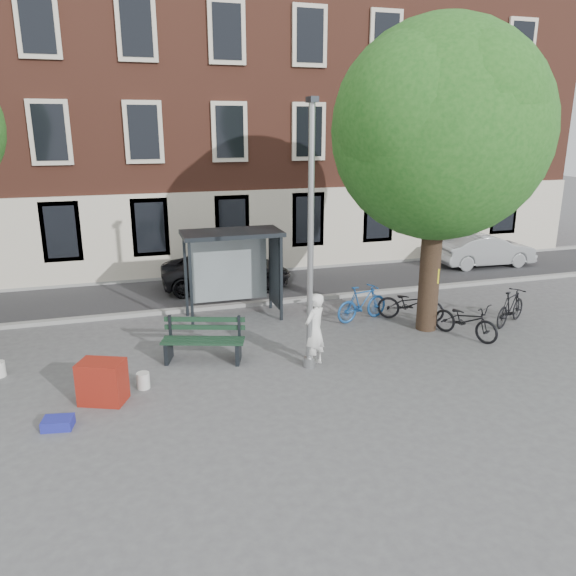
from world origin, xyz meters
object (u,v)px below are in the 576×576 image
Objects in this scene: painter at (314,330)px; car_silver at (485,250)px; bus_shelter at (245,253)px; bike_a at (411,304)px; lamppost at (310,253)px; red_stand at (102,382)px; notice_sign at (432,287)px; bike_d at (511,307)px; bench at (204,342)px; bike_b at (362,303)px; car_dark at (226,271)px; bike_c at (466,320)px.

painter reaches higher than car_silver.
bike_a is (4.53, -1.83, -1.41)m from bus_shelter.
red_stand is (-4.66, -0.42, -2.33)m from lamppost.
notice_sign is (0.08, -0.98, 0.77)m from bike_a.
bus_shelter is 1.66× the size of bike_d.
painter is 4.85m from red_stand.
bench is 13.90m from car_silver.
bus_shelter is 7.83m from bike_d.
bike_b is at bearing -169.16° from painter.
bike_a is at bearing 30.16° from lamppost.
car_silver is (10.68, 0.15, 0.03)m from car_dark.
bike_a is 0.43× the size of car_dark.
bus_shelter is at bearing 98.43° from lamppost.
notice_sign reaches higher than car_silver.
car_dark is at bearing 101.99° from bike_c.
lamppost is 3.47m from bench.
bike_c is at bearing 13.89° from bench.
notice_sign is (4.61, -2.80, -0.64)m from bus_shelter.
car_dark is (-5.25, 6.61, 0.13)m from bike_c.
bike_b is 0.44× the size of car_silver.
painter is 1.00× the size of notice_sign.
bus_shelter reaches higher than bike_c.
lamppost is at bearing -137.11° from notice_sign.
car_dark reaches higher than red_stand.
bus_shelter is at bearing 119.92° from bike_c.
painter is 4.56m from bike_c.
painter is at bearing -137.43° from notice_sign.
bench is at bearing 61.03° from bike_d.
bike_d is (1.84, 0.53, 0.02)m from bike_c.
bus_shelter is at bearing 78.16° from bench.
car_silver is at bearing 16.95° from bus_shelter.
car_silver is 16.68m from red_stand.
notice_sign is (-0.66, 0.70, 0.78)m from bike_c.
bus_shelter is at bearing 38.30° from bike_d.
bike_b reaches higher than bench.
bike_a is 2.82m from bike_d.
bike_b is at bearing -141.40° from car_dark.
bike_d is 0.38× the size of car_dark.
bus_shelter is (-0.61, 4.11, -0.87)m from lamppost.
bus_shelter is 1.61× the size of bike_b.
bike_c is (2.09, -2.09, -0.04)m from bike_b.
car_dark is at bearing 20.25° from bike_b.
car_dark is at bearing 20.38° from bike_d.
bike_d is 11.26m from red_stand.
bus_shelter reaches higher than bike_b.
bike_b is (2.42, 2.62, -0.36)m from painter.
bike_d is at bearing -10.34° from bike_c.
car_dark is at bearing 89.67° from bus_shelter.
bus_shelter is at bearing 102.80° from bike_a.
bench is (-2.48, 1.06, -0.42)m from painter.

